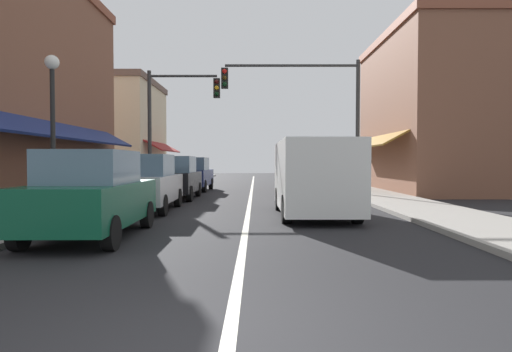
% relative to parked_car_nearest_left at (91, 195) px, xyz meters
% --- Properties ---
extents(ground_plane, '(80.00, 80.00, 0.00)m').
position_rel_parked_car_nearest_left_xyz_m(ground_plane, '(3.08, 12.29, -0.88)').
color(ground_plane, black).
extents(sidewalk_left, '(2.60, 56.00, 0.12)m').
position_rel_parked_car_nearest_left_xyz_m(sidewalk_left, '(-2.42, 12.29, -0.82)').
color(sidewalk_left, gray).
rests_on(sidewalk_left, ground).
extents(sidewalk_right, '(2.60, 56.00, 0.12)m').
position_rel_parked_car_nearest_left_xyz_m(sidewalk_right, '(8.58, 12.29, -0.82)').
color(sidewalk_right, gray).
rests_on(sidewalk_right, ground).
extents(lane_center_stripe, '(0.14, 52.00, 0.01)m').
position_rel_parked_car_nearest_left_xyz_m(lane_center_stripe, '(3.08, 12.29, -0.88)').
color(lane_center_stripe, silver).
rests_on(lane_center_stripe, ground).
extents(storefront_right_block, '(6.35, 10.20, 8.12)m').
position_rel_parked_car_nearest_left_xyz_m(storefront_right_block, '(12.40, 14.29, 3.18)').
color(storefront_right_block, brown).
rests_on(storefront_right_block, ground).
extents(storefront_far_left, '(5.42, 8.20, 7.15)m').
position_rel_parked_car_nearest_left_xyz_m(storefront_far_left, '(-5.77, 22.29, 2.70)').
color(storefront_far_left, beige).
rests_on(storefront_far_left, ground).
extents(parked_car_nearest_left, '(1.83, 4.12, 1.77)m').
position_rel_parked_car_nearest_left_xyz_m(parked_car_nearest_left, '(0.00, 0.00, 0.00)').
color(parked_car_nearest_left, '#0F4C33').
rests_on(parked_car_nearest_left, ground).
extents(parked_car_second_left, '(1.84, 4.13, 1.77)m').
position_rel_parked_car_nearest_left_xyz_m(parked_car_second_left, '(-0.14, 4.95, 0.00)').
color(parked_car_second_left, '#B7BABF').
rests_on(parked_car_second_left, ground).
extents(parked_car_third_left, '(1.79, 4.11, 1.77)m').
position_rel_parked_car_nearest_left_xyz_m(parked_car_third_left, '(-0.04, 9.56, 0.00)').
color(parked_car_third_left, black).
rests_on(parked_car_third_left, ground).
extents(parked_car_far_left, '(1.86, 4.14, 1.77)m').
position_rel_parked_car_nearest_left_xyz_m(parked_car_far_left, '(-0.05, 14.85, 0.00)').
color(parked_car_far_left, navy).
rests_on(parked_car_far_left, ground).
extents(van_in_lane, '(2.03, 5.19, 2.12)m').
position_rel_parked_car_nearest_left_xyz_m(van_in_lane, '(4.95, 3.72, 0.27)').
color(van_in_lane, silver).
rests_on(van_in_lane, ground).
extents(traffic_signal_mast_arm, '(6.19, 0.50, 6.09)m').
position_rel_parked_car_nearest_left_xyz_m(traffic_signal_mast_arm, '(5.77, 11.11, 3.34)').
color(traffic_signal_mast_arm, '#333333').
rests_on(traffic_signal_mast_arm, ground).
extents(traffic_signal_left_corner, '(3.44, 0.50, 5.83)m').
position_rel_parked_car_nearest_left_xyz_m(traffic_signal_left_corner, '(-0.61, 12.19, 2.98)').
color(traffic_signal_left_corner, '#333333').
rests_on(traffic_signal_left_corner, ground).
extents(street_lamp_left_near, '(0.36, 0.36, 4.25)m').
position_rel_parked_car_nearest_left_xyz_m(street_lamp_left_near, '(-1.87, 2.44, 2.03)').
color(street_lamp_left_near, black).
rests_on(street_lamp_left_near, ground).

